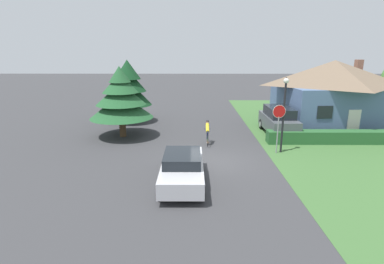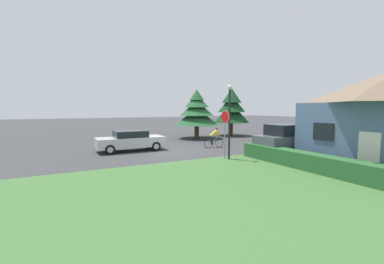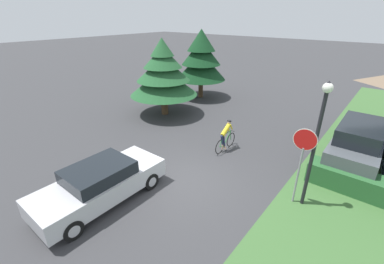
# 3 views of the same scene
# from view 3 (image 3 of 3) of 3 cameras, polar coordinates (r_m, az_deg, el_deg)

# --- Properties ---
(ground_plane) EXTENTS (140.00, 140.00, 0.00)m
(ground_plane) POSITION_cam_3_polar(r_m,az_deg,el_deg) (10.79, -1.80, -11.04)
(ground_plane) COLOR #38383A
(sedan_left_lane) EXTENTS (1.95, 4.74, 1.47)m
(sedan_left_lane) POSITION_cam_3_polar(r_m,az_deg,el_deg) (10.00, -19.65, -10.66)
(sedan_left_lane) COLOR #BCBCC1
(sedan_left_lane) RESTS_ON ground
(cyclist) EXTENTS (0.44, 1.78, 1.56)m
(cyclist) POSITION_cam_3_polar(r_m,az_deg,el_deg) (12.93, 7.49, -0.95)
(cyclist) COLOR black
(cyclist) RESTS_ON ground
(parked_suv_right) EXTENTS (1.96, 4.73, 2.06)m
(parked_suv_right) POSITION_cam_3_polar(r_m,az_deg,el_deg) (13.52, 32.84, -2.34)
(parked_suv_right) COLOR #4C5156
(parked_suv_right) RESTS_ON ground
(stop_sign) EXTENTS (0.77, 0.09, 2.94)m
(stop_sign) POSITION_cam_3_polar(r_m,az_deg,el_deg) (9.41, 23.37, -4.03)
(stop_sign) COLOR gray
(stop_sign) RESTS_ON ground
(street_lamp) EXTENTS (0.31, 0.31, 4.54)m
(street_lamp) POSITION_cam_3_polar(r_m,az_deg,el_deg) (9.12, 26.20, 0.21)
(street_lamp) COLOR black
(street_lamp) RESTS_ON ground
(conifer_tall_near) EXTENTS (4.45, 4.45, 4.99)m
(conifer_tall_near) POSITION_cam_3_polar(r_m,az_deg,el_deg) (17.20, -6.43, 12.77)
(conifer_tall_near) COLOR #4C3823
(conifer_tall_near) RESTS_ON ground
(conifer_tall_far) EXTENTS (3.92, 3.92, 5.31)m
(conifer_tall_far) POSITION_cam_3_polar(r_m,az_deg,el_deg) (20.94, 2.04, 16.01)
(conifer_tall_far) COLOR #4C3823
(conifer_tall_far) RESTS_ON ground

